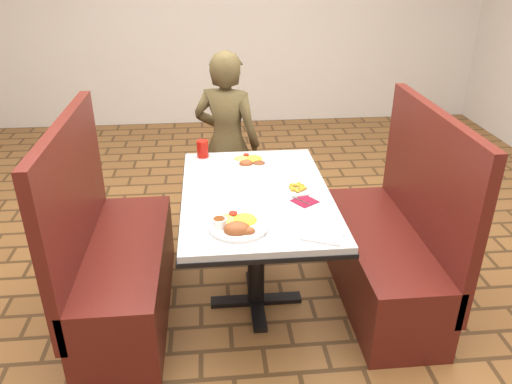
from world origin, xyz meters
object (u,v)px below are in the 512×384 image
dining_table (256,208)px  plantain_plate (298,189)px  booth_bench_left (116,264)px  near_dinner_plate (237,222)px  diner_person (227,143)px  red_tumbler (203,149)px  booth_bench_right (389,250)px  far_dinner_plate (250,160)px

dining_table → plantain_plate: size_ratio=7.22×
booth_bench_left → near_dinner_plate: 0.89m
diner_person → plantain_plate: (0.35, -0.98, 0.09)m
booth_bench_left → plantain_plate: bearing=-0.0°
red_tumbler → near_dinner_plate: bearing=-79.8°
diner_person → red_tumbler: size_ratio=12.37×
diner_person → plantain_plate: bearing=130.5°
booth_bench_left → diner_person: size_ratio=0.90×
booth_bench_left → red_tumbler: size_ratio=11.14×
dining_table → red_tumbler: size_ratio=11.25×
booth_bench_left → booth_bench_right: (1.60, 0.00, 0.00)m
dining_table → red_tumbler: (-0.29, 0.54, 0.15)m
booth_bench_right → plantain_plate: size_ratio=7.15×
booth_bench_right → plantain_plate: (-0.57, -0.00, 0.43)m
plantain_plate → booth_bench_left: bearing=180.0°
diner_person → near_dinner_plate: (-0.01, -1.36, 0.12)m
diner_person → far_dinner_plate: 0.60m
red_tumbler → booth_bench_right: bearing=-26.3°
plantain_plate → red_tumbler: 0.75m
dining_table → booth_bench_right: (0.80, 0.00, -0.32)m
dining_table → red_tumbler: bearing=118.3°
dining_table → plantain_plate: bearing=-0.2°
far_dinner_plate → plantain_plate: bearing=-60.5°
dining_table → booth_bench_right: booth_bench_right is taller
diner_person → red_tumbler: 0.50m
dining_table → red_tumbler: 0.63m
booth_bench_right → diner_person: 1.38m
booth_bench_right → near_dinner_plate: booth_bench_right is taller
far_dinner_plate → booth_bench_left: bearing=-153.4°
far_dinner_plate → plantain_plate: size_ratio=1.50×
diner_person → red_tumbler: diner_person is taller
booth_bench_left → near_dinner_plate: size_ratio=4.15×
plantain_plate → near_dinner_plate: bearing=-133.3°
far_dinner_plate → plantain_plate: far_dinner_plate is taller
diner_person → far_dinner_plate: diner_person is taller
diner_person → plantain_plate: 1.05m
far_dinner_plate → red_tumbler: bearing=155.1°
dining_table → far_dinner_plate: bearing=89.8°
booth_bench_left → booth_bench_right: same height
dining_table → booth_bench_left: bearing=180.0°
booth_bench_left → plantain_plate: size_ratio=7.15×
diner_person → far_dinner_plate: size_ratio=5.29×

